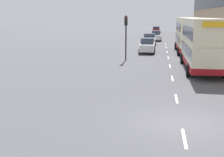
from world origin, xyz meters
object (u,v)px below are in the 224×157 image
at_px(double_decker_bus_near, 202,43).
at_px(pedestrian_at_shelter, 220,54).
at_px(car_3, 156,36).
at_px(double_decker_bus_ahead, 188,34).
at_px(car_1, 147,46).
at_px(car_2, 149,40).
at_px(traffic_light_far_kerb, 126,30).
at_px(car_0, 156,30).

distance_m(double_decker_bus_near, pedestrian_at_shelter, 4.26).
bearing_deg(car_3, double_decker_bus_ahead, 102.73).
distance_m(car_3, pedestrian_at_shelter, 28.21).
bearing_deg(car_1, car_2, -89.59).
bearing_deg(double_decker_bus_near, traffic_light_far_kerb, 145.18).
bearing_deg(car_2, car_3, -96.00).
height_order(car_0, car_2, car_2).
xyz_separation_m(double_decker_bus_near, pedestrian_at_shelter, (2.14, 3.45, -1.29)).
xyz_separation_m(car_2, car_3, (0.94, 8.92, 0.01)).
relative_size(double_decker_bus_near, pedestrian_at_shelter, 6.31).
height_order(car_2, traffic_light_far_kerb, traffic_light_far_kerb).
relative_size(double_decker_bus_ahead, car_3, 2.49).
xyz_separation_m(car_0, traffic_light_far_kerb, (-2.51, -51.87, 2.21)).
relative_size(double_decker_bus_ahead, traffic_light_far_kerb, 2.24).
bearing_deg(car_0, double_decker_bus_ahead, 95.70).
xyz_separation_m(car_1, traffic_light_far_kerb, (-1.93, -7.04, 2.18)).
relative_size(double_decker_bus_ahead, car_0, 2.34).
bearing_deg(car_1, car_0, -90.75).
bearing_deg(double_decker_bus_near, double_decker_bus_ahead, 89.94).
bearing_deg(traffic_light_far_kerb, pedestrian_at_shelter, -8.40).
bearing_deg(car_2, car_0, -91.09).
xyz_separation_m(car_0, pedestrian_at_shelter, (6.50, -53.20, 0.13)).
bearing_deg(traffic_light_far_kerb, car_1, 74.69).
bearing_deg(car_1, double_decker_bus_ahead, -168.48).
relative_size(double_decker_bus_near, car_3, 2.58).
relative_size(car_3, pedestrian_at_shelter, 2.45).
bearing_deg(car_3, pedestrian_at_shelter, 102.75).
xyz_separation_m(car_0, car_1, (-0.59, -44.84, 0.03)).
distance_m(car_1, pedestrian_at_shelter, 10.97).
height_order(car_0, traffic_light_far_kerb, traffic_light_far_kerb).
bearing_deg(car_1, pedestrian_at_shelter, 130.28).
bearing_deg(double_decker_bus_ahead, pedestrian_at_shelter, -77.21).
relative_size(car_1, car_3, 1.09).
distance_m(double_decker_bus_ahead, traffic_light_far_kerb, 10.62).
height_order(car_1, traffic_light_far_kerb, traffic_light_far_kerb).
height_order(car_0, car_1, car_1).
relative_size(double_decker_bus_near, car_1, 2.37).
relative_size(double_decker_bus_ahead, car_1, 2.29).
bearing_deg(car_0, double_decker_bus_near, 94.40).
bearing_deg(double_decker_bus_ahead, double_decker_bus_near, -90.06).
bearing_deg(double_decker_bus_near, car_2, 102.83).
height_order(car_0, car_3, car_3).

